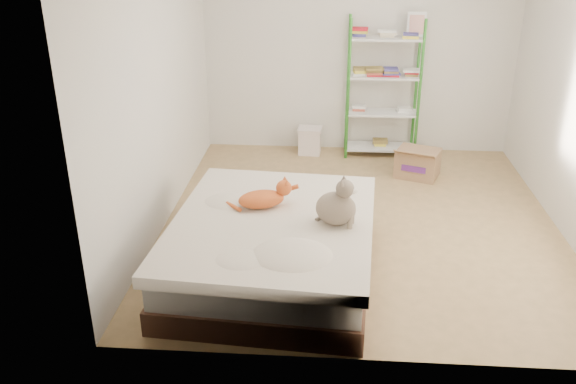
# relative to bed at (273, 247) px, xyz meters

# --- Properties ---
(room) EXTENTS (3.81, 4.21, 2.61)m
(room) POSITION_rel_bed_xyz_m (0.76, 1.05, 1.04)
(room) COLOR tan
(room) RESTS_ON ground
(bed) EXTENTS (1.74, 2.11, 0.51)m
(bed) POSITION_rel_bed_xyz_m (0.00, 0.00, 0.00)
(bed) COLOR brown
(bed) RESTS_ON ground
(orange_cat) EXTENTS (0.52, 0.38, 0.19)m
(orange_cat) POSITION_rel_bed_xyz_m (-0.12, 0.22, 0.35)
(orange_cat) COLOR #D65524
(orange_cat) RESTS_ON bed
(grey_cat) EXTENTS (0.39, 0.35, 0.39)m
(grey_cat) POSITION_rel_bed_xyz_m (0.50, -0.04, 0.45)
(grey_cat) COLOR gray
(grey_cat) RESTS_ON bed
(shelf_unit) EXTENTS (0.89, 0.36, 1.74)m
(shelf_unit) POSITION_rel_bed_xyz_m (1.06, 2.93, 0.65)
(shelf_unit) COLOR #338B2C
(shelf_unit) RESTS_ON ground
(cardboard_box) EXTENTS (0.56, 0.57, 0.37)m
(cardboard_box) POSITION_rel_bed_xyz_m (1.45, 2.24, -0.09)
(cardboard_box) COLOR tan
(cardboard_box) RESTS_ON ground
(white_bin) EXTENTS (0.31, 0.28, 0.34)m
(white_bin) POSITION_rel_bed_xyz_m (0.18, 2.90, -0.08)
(white_bin) COLOR silver
(white_bin) RESTS_ON ground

